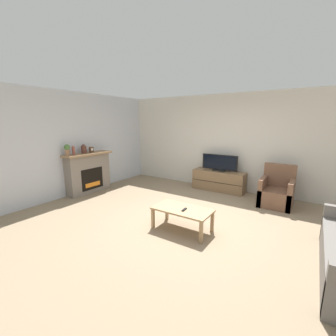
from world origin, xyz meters
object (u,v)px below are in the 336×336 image
object	(u,v)px
tv_stand	(219,181)
fireplace	(88,172)
mantel_vase_left	(73,151)
potted_plant	(67,149)
mantel_clock	(91,150)
mantel_vase_centre_left	(84,149)
remote	(184,210)
tv	(219,164)
coffee_table	(182,211)
armchair	(276,193)

from	to	relation	value
tv_stand	fireplace	bearing A→B (deg)	-144.27
mantel_vase_left	potted_plant	world-z (taller)	potted_plant
mantel_vase_left	tv_stand	world-z (taller)	mantel_vase_left
mantel_clock	potted_plant	distance (m)	0.72
fireplace	mantel_clock	bearing A→B (deg)	82.70
mantel_vase_centre_left	potted_plant	xyz separation A→B (m)	(-0.00, -0.48, 0.05)
remote	potted_plant	bearing A→B (deg)	175.80
fireplace	tv_stand	distance (m)	3.67
fireplace	mantel_clock	size ratio (longest dim) A/B	9.10
tv_stand	tv	world-z (taller)	tv
tv_stand	remote	xyz separation A→B (m)	(0.39, -2.70, 0.13)
mantel_vase_left	coffee_table	world-z (taller)	mantel_vase_left
mantel_vase_centre_left	armchair	size ratio (longest dim) A/B	0.26
mantel_vase_left	potted_plant	size ratio (longest dim) A/B	0.83
mantel_vase_centre_left	tv	world-z (taller)	mantel_vase_centre_left
mantel_vase_left	tv_stand	distance (m)	4.01
mantel_vase_centre_left	tv	bearing A→B (deg)	37.14
mantel_vase_left	mantel_vase_centre_left	distance (m)	0.31
mantel_vase_left	tv	distance (m)	3.92
mantel_vase_left	mantel_vase_centre_left	size ratio (longest dim) A/B	0.94
armchair	tv_stand	bearing A→B (deg)	166.63
mantel_vase_centre_left	tv	xyz separation A→B (m)	(2.95, 2.23, -0.43)
fireplace	tv_stand	world-z (taller)	fireplace
armchair	coffee_table	size ratio (longest dim) A/B	0.90
coffee_table	remote	xyz separation A→B (m)	(0.06, -0.04, 0.06)
armchair	mantel_clock	bearing A→B (deg)	-160.14
mantel_clock	coffee_table	world-z (taller)	mantel_clock
mantel_vase_centre_left	mantel_clock	distance (m)	0.24
mantel_vase_centre_left	coffee_table	distance (m)	3.41
mantel_clock	armchair	distance (m)	4.87
tv	mantel_vase_centre_left	bearing A→B (deg)	-142.86
potted_plant	remote	bearing A→B (deg)	0.17
coffee_table	mantel_vase_centre_left	bearing A→B (deg)	172.55
tv	remote	size ratio (longest dim) A/B	6.68
coffee_table	mantel_clock	bearing A→B (deg)	168.49
fireplace	potted_plant	bearing A→B (deg)	-88.35
fireplace	mantel_vase_centre_left	world-z (taller)	mantel_vase_centre_left
fireplace	tv	bearing A→B (deg)	35.70
tv_stand	remote	distance (m)	2.74
mantel_vase_left	mantel_clock	distance (m)	0.55
mantel_vase_left	armchair	size ratio (longest dim) A/B	0.25
mantel_vase_left	mantel_vase_centre_left	world-z (taller)	mantel_vase_centre_left
mantel_vase_left	coffee_table	size ratio (longest dim) A/B	0.22
mantel_clock	armchair	size ratio (longest dim) A/B	0.16
tv	coffee_table	distance (m)	2.72
mantel_vase_centre_left	coffee_table	bearing A→B (deg)	-7.45
potted_plant	remote	xyz separation A→B (m)	(3.34, 0.01, -0.85)
potted_plant	tv_stand	world-z (taller)	potted_plant
armchair	fireplace	bearing A→B (deg)	-158.70
mantel_vase_left	tv	xyz separation A→B (m)	(2.95, 2.54, -0.43)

